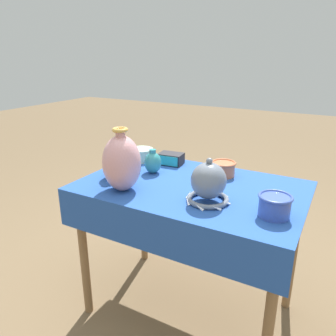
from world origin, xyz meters
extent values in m
plane|color=brown|center=(0.00, 0.00, 0.00)|extent=(14.00, 14.00, 0.00)
cylinder|color=olive|center=(-0.48, -0.28, 0.36)|extent=(0.04, 0.04, 0.71)
cylinder|color=olive|center=(0.48, -0.28, 0.36)|extent=(0.04, 0.04, 0.71)
cylinder|color=olive|center=(-0.48, 0.28, 0.36)|extent=(0.04, 0.04, 0.71)
cylinder|color=olive|center=(0.48, 0.28, 0.36)|extent=(0.04, 0.04, 0.71)
cube|color=olive|center=(0.00, 0.00, 0.73)|extent=(1.05, 0.67, 0.03)
cube|color=#234C9E|center=(0.00, 0.00, 0.75)|extent=(1.07, 0.69, 0.01)
cube|color=#234C9E|center=(0.00, -0.35, 0.65)|extent=(1.07, 0.01, 0.19)
ellipsoid|color=#D19399|center=(-0.26, -0.21, 0.88)|extent=(0.18, 0.18, 0.26)
cylinder|color=#D19399|center=(-0.26, -0.21, 1.02)|extent=(0.04, 0.04, 0.03)
torus|color=gold|center=(-0.26, -0.21, 1.04)|extent=(0.07, 0.07, 0.02)
torus|color=slate|center=(0.14, -0.14, 0.76)|extent=(0.18, 0.18, 0.02)
ellipsoid|color=slate|center=(0.14, -0.14, 0.85)|extent=(0.15, 0.15, 0.16)
sphere|color=slate|center=(0.14, -0.14, 0.93)|extent=(0.03, 0.03, 0.03)
cone|color=white|center=(0.23, -0.14, 0.76)|extent=(0.01, 0.04, 0.03)
cone|color=white|center=(0.21, -0.07, 0.76)|extent=(0.04, 0.04, 0.03)
cone|color=white|center=(0.14, -0.05, 0.76)|extent=(0.04, 0.01, 0.03)
cone|color=white|center=(0.08, -0.07, 0.76)|extent=(0.04, 0.04, 0.03)
cone|color=white|center=(0.05, -0.14, 0.76)|extent=(0.01, 0.04, 0.03)
cone|color=white|center=(0.08, -0.20, 0.76)|extent=(0.04, 0.04, 0.03)
cone|color=white|center=(0.14, -0.23, 0.76)|extent=(0.04, 0.01, 0.03)
cone|color=white|center=(0.21, -0.20, 0.76)|extent=(0.04, 0.04, 0.03)
cube|color=#232328|center=(-0.24, 0.23, 0.78)|extent=(0.14, 0.10, 0.06)
cube|color=teal|center=(-0.24, 0.19, 0.78)|extent=(0.12, 0.02, 0.05)
cylinder|color=#BC6642|center=(0.09, 0.20, 0.78)|extent=(0.12, 0.12, 0.07)
torus|color=#BC6642|center=(0.09, 0.20, 0.82)|extent=(0.13, 0.13, 0.01)
ellipsoid|color=teal|center=(-0.25, 0.06, 0.81)|extent=(0.09, 0.09, 0.11)
cylinder|color=teal|center=(-0.25, 0.06, 0.87)|extent=(0.03, 0.03, 0.02)
cylinder|color=#3851A8|center=(0.42, -0.14, 0.79)|extent=(0.12, 0.12, 0.08)
torus|color=#3851A8|center=(0.42, -0.14, 0.83)|extent=(0.13, 0.13, 0.01)
ellipsoid|color=#2D2D33|center=(-0.38, -0.10, 0.82)|extent=(0.12, 0.12, 0.15)
cylinder|color=#2D2D33|center=(-0.38, -0.10, 0.90)|extent=(0.04, 0.04, 0.03)
cylinder|color=#A8CCB7|center=(-0.43, 0.21, 0.78)|extent=(0.14, 0.14, 0.07)
camera|label=1|loc=(0.62, -1.35, 1.35)|focal=35.00mm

